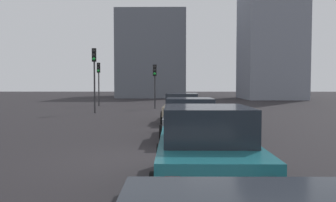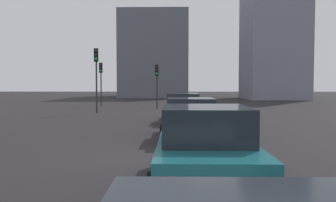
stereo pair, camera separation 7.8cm
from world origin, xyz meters
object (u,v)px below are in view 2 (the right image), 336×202
traffic_light_near_left (157,77)px  car_beige_left_lead (183,108)px  traffic_light_near_right (101,75)px  car_grey_left_second (190,119)px  car_teal_left_third (205,150)px  traffic_light_far_left (96,67)px

traffic_light_near_left → car_beige_left_lead: bearing=15.7°
car_beige_left_lead → traffic_light_near_right: size_ratio=1.24×
car_grey_left_second → traffic_light_near_left: bearing=7.7°
traffic_light_near_right → car_beige_left_lead: bearing=27.2°
car_beige_left_lead → traffic_light_near_right: 14.79m
car_beige_left_lead → traffic_light_near_left: (9.39, 1.93, 1.82)m
car_grey_left_second → traffic_light_near_right: 20.02m
car_teal_left_third → traffic_light_far_left: 18.17m
traffic_light_near_right → traffic_light_near_left: bearing=55.1°
car_teal_left_third → traffic_light_near_left: (21.26, 2.07, 1.79)m
car_teal_left_third → traffic_light_far_left: traffic_light_far_left is taller
car_beige_left_lead → traffic_light_near_left: 9.76m
car_beige_left_lead → traffic_light_far_left: traffic_light_far_left is taller
car_grey_left_second → car_teal_left_third: (-6.11, -0.02, 0.04)m
traffic_light_near_right → traffic_light_far_left: 7.78m
car_grey_left_second → traffic_light_far_left: size_ratio=0.96×
car_beige_left_lead → car_teal_left_third: bearing=-177.3°
car_beige_left_lead → car_grey_left_second: 5.76m
car_grey_left_second → traffic_light_near_right: (18.54, 7.29, 2.08)m
car_beige_left_lead → car_teal_left_third: 11.88m
car_grey_left_second → car_teal_left_third: car_teal_left_third is taller
car_beige_left_lead → traffic_light_far_left: size_ratio=1.10×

